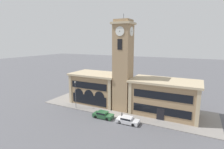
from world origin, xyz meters
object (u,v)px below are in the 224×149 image
(parked_car_near, at_px, (103,115))
(bollard, at_px, (122,115))
(street_lamp, at_px, (75,91))
(parked_car_mid, at_px, (127,120))

(parked_car_near, height_order, bollard, parked_car_near)
(street_lamp, distance_m, bollard, 12.51)
(street_lamp, height_order, bollard, street_lamp)
(parked_car_near, bearing_deg, parked_car_mid, -1.37)
(street_lamp, bearing_deg, bollard, -0.35)
(parked_car_mid, bearing_deg, bollard, 137.46)
(parked_car_near, distance_m, parked_car_mid, 5.49)
(bollard, bearing_deg, parked_car_mid, -41.17)
(parked_car_near, xyz_separation_m, street_lamp, (-8.37, 1.73, 3.60))
(parked_car_mid, height_order, street_lamp, street_lamp)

